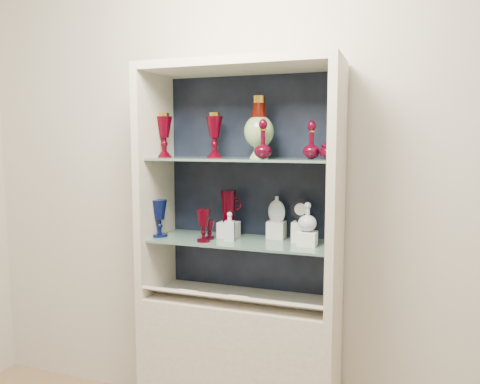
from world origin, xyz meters
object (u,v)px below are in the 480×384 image
(cobalt_goblet, at_px, (159,218))
(cameo_medallion, at_px, (301,210))
(flat_flask, at_px, (277,208))
(lidded_bowl, at_px, (329,149))
(pedestal_lamp_right, at_px, (214,135))
(ruby_goblet_small, at_px, (210,230))
(ruby_decanter_a, at_px, (263,137))
(clear_round_decanter, at_px, (307,218))
(enamel_urn, at_px, (259,127))
(clear_square_bottle, at_px, (230,226))
(ruby_goblet_tall, at_px, (203,226))
(ruby_decanter_b, at_px, (312,139))
(pedestal_lamp_left, at_px, (164,135))
(ruby_pitcher, at_px, (229,206))

(cobalt_goblet, height_order, cameo_medallion, cameo_medallion)
(flat_flask, bearing_deg, lidded_bowl, -12.84)
(pedestal_lamp_right, xyz_separation_m, ruby_goblet_small, (0.00, -0.08, -0.49))
(ruby_decanter_a, relative_size, clear_round_decanter, 1.57)
(pedestal_lamp_right, relative_size, enamel_urn, 0.75)
(clear_square_bottle, height_order, cameo_medallion, cameo_medallion)
(pedestal_lamp_right, xyz_separation_m, flat_flask, (0.32, 0.06, -0.38))
(enamel_urn, xyz_separation_m, ruby_goblet_tall, (-0.25, -0.13, -0.49))
(ruby_goblet_tall, distance_m, clear_round_decanter, 0.52)
(ruby_decanter_b, relative_size, clear_square_bottle, 1.31)
(ruby_goblet_small, bearing_deg, cobalt_goblet, -175.91)
(pedestal_lamp_left, bearing_deg, ruby_goblet_small, -9.58)
(enamel_urn, bearing_deg, ruby_goblet_tall, -152.87)
(clear_round_decanter, distance_m, cameo_medallion, 0.10)
(pedestal_lamp_left, distance_m, ruby_decanter_b, 0.79)
(lidded_bowl, bearing_deg, ruby_goblet_tall, -171.95)
(cobalt_goblet, relative_size, clear_square_bottle, 1.33)
(pedestal_lamp_right, bearing_deg, lidded_bowl, -5.63)
(ruby_decanter_a, xyz_separation_m, cobalt_goblet, (-0.58, 0.02, -0.43))
(pedestal_lamp_left, relative_size, lidded_bowl, 2.36)
(ruby_pitcher, bearing_deg, pedestal_lamp_left, 167.32)
(enamel_urn, height_order, ruby_decanter_b, enamel_urn)
(ruby_goblet_tall, distance_m, clear_square_bottle, 0.13)
(ruby_goblet_tall, relative_size, cameo_medallion, 1.37)
(pedestal_lamp_left, bearing_deg, clear_round_decanter, -2.31)
(ruby_pitcher, height_order, clear_square_bottle, ruby_pitcher)
(lidded_bowl, xyz_separation_m, clear_round_decanter, (-0.10, -0.01, -0.33))
(pedestal_lamp_right, height_order, ruby_goblet_tall, pedestal_lamp_right)
(cobalt_goblet, relative_size, ruby_goblet_tall, 1.20)
(clear_square_bottle, xyz_separation_m, clear_round_decanter, (0.40, 0.02, 0.06))
(lidded_bowl, xyz_separation_m, cobalt_goblet, (-0.88, -0.04, -0.37))
(cobalt_goblet, bearing_deg, ruby_decanter_a, -2.42)
(pedestal_lamp_left, distance_m, ruby_goblet_tall, 0.54)
(enamel_urn, bearing_deg, clear_square_bottle, -154.21)
(ruby_goblet_tall, xyz_separation_m, clear_square_bottle, (0.12, 0.06, -0.01))
(pedestal_lamp_right, relative_size, ruby_decanter_b, 1.20)
(cobalt_goblet, relative_size, ruby_goblet_small, 1.97)
(clear_round_decanter, bearing_deg, flat_flask, 146.38)
(pedestal_lamp_left, relative_size, cameo_medallion, 1.95)
(ruby_decanter_b, bearing_deg, ruby_decanter_a, -157.85)
(cobalt_goblet, relative_size, flat_flask, 1.45)
(clear_square_bottle, bearing_deg, clear_round_decanter, 2.22)
(cameo_medallion, bearing_deg, clear_square_bottle, -162.79)
(lidded_bowl, relative_size, ruby_goblet_tall, 0.60)
(ruby_decanter_b, xyz_separation_m, clear_square_bottle, (-0.40, -0.04, -0.44))
(ruby_decanter_a, bearing_deg, clear_round_decanter, 16.06)
(ruby_decanter_b, distance_m, lidded_bowl, 0.10)
(pedestal_lamp_right, bearing_deg, cameo_medallion, 2.58)
(lidded_bowl, bearing_deg, ruby_goblet_small, -177.88)
(ruby_goblet_tall, height_order, clear_square_bottle, ruby_goblet_tall)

